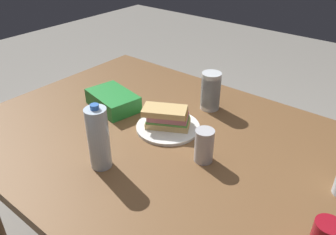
{
  "coord_description": "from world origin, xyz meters",
  "views": [
    {
      "loc": [
        -0.62,
        0.82,
        1.46
      ],
      "look_at": [
        0.09,
        -0.06,
        0.78
      ],
      "focal_mm": 36.05,
      "sensor_mm": 36.0,
      "label": 1
    }
  ],
  "objects_px": {
    "paper_plate": "(168,127)",
    "dining_table": "(176,160)",
    "soda_can_silver": "(204,146)",
    "water_bottle_tall": "(99,138)",
    "plastic_cup_stack": "(211,91)",
    "chip_bag": "(113,100)",
    "sandwich": "(167,117)"
  },
  "relations": [
    {
      "from": "paper_plate",
      "to": "dining_table",
      "type": "bearing_deg",
      "value": 145.28
    },
    {
      "from": "dining_table",
      "to": "soda_can_silver",
      "type": "height_order",
      "value": "soda_can_silver"
    },
    {
      "from": "water_bottle_tall",
      "to": "soda_can_silver",
      "type": "xyz_separation_m",
      "value": [
        -0.25,
        -0.24,
        -0.05
      ]
    },
    {
      "from": "dining_table",
      "to": "plastic_cup_stack",
      "type": "bearing_deg",
      "value": -80.32
    },
    {
      "from": "paper_plate",
      "to": "chip_bag",
      "type": "xyz_separation_m",
      "value": [
        0.3,
        0.02,
        0.03
      ]
    },
    {
      "from": "chip_bag",
      "to": "plastic_cup_stack",
      "type": "height_order",
      "value": "plastic_cup_stack"
    },
    {
      "from": "paper_plate",
      "to": "soda_can_silver",
      "type": "height_order",
      "value": "soda_can_silver"
    },
    {
      "from": "plastic_cup_stack",
      "to": "paper_plate",
      "type": "bearing_deg",
      "value": 80.99
    },
    {
      "from": "soda_can_silver",
      "to": "dining_table",
      "type": "bearing_deg",
      "value": -8.12
    },
    {
      "from": "sandwich",
      "to": "water_bottle_tall",
      "type": "distance_m",
      "value": 0.33
    },
    {
      "from": "sandwich",
      "to": "soda_can_silver",
      "type": "distance_m",
      "value": 0.24
    },
    {
      "from": "water_bottle_tall",
      "to": "dining_table",
      "type": "bearing_deg",
      "value": -115.03
    },
    {
      "from": "paper_plate",
      "to": "chip_bag",
      "type": "bearing_deg",
      "value": 3.42
    },
    {
      "from": "paper_plate",
      "to": "chip_bag",
      "type": "relative_size",
      "value": 1.11
    },
    {
      "from": "water_bottle_tall",
      "to": "plastic_cup_stack",
      "type": "bearing_deg",
      "value": -96.89
    },
    {
      "from": "soda_can_silver",
      "to": "sandwich",
      "type": "bearing_deg",
      "value": -19.21
    },
    {
      "from": "water_bottle_tall",
      "to": "plastic_cup_stack",
      "type": "height_order",
      "value": "water_bottle_tall"
    },
    {
      "from": "water_bottle_tall",
      "to": "chip_bag",
      "type": "bearing_deg",
      "value": -48.87
    },
    {
      "from": "paper_plate",
      "to": "plastic_cup_stack",
      "type": "distance_m",
      "value": 0.26
    },
    {
      "from": "dining_table",
      "to": "soda_can_silver",
      "type": "relative_size",
      "value": 13.43
    },
    {
      "from": "dining_table",
      "to": "chip_bag",
      "type": "distance_m",
      "value": 0.41
    },
    {
      "from": "dining_table",
      "to": "chip_bag",
      "type": "bearing_deg",
      "value": -6.71
    },
    {
      "from": "sandwich",
      "to": "chip_bag",
      "type": "bearing_deg",
      "value": 2.78
    },
    {
      "from": "paper_plate",
      "to": "plastic_cup_stack",
      "type": "bearing_deg",
      "value": -99.01
    },
    {
      "from": "plastic_cup_stack",
      "to": "soda_can_silver",
      "type": "height_order",
      "value": "plastic_cup_stack"
    },
    {
      "from": "dining_table",
      "to": "water_bottle_tall",
      "type": "distance_m",
      "value": 0.34
    },
    {
      "from": "dining_table",
      "to": "water_bottle_tall",
      "type": "relative_size",
      "value": 6.95
    },
    {
      "from": "sandwich",
      "to": "plastic_cup_stack",
      "type": "relative_size",
      "value": 1.2
    },
    {
      "from": "plastic_cup_stack",
      "to": "water_bottle_tall",
      "type": "bearing_deg",
      "value": 83.11
    },
    {
      "from": "chip_bag",
      "to": "water_bottle_tall",
      "type": "xyz_separation_m",
      "value": [
        -0.27,
        0.31,
        0.08
      ]
    },
    {
      "from": "dining_table",
      "to": "soda_can_silver",
      "type": "xyz_separation_m",
      "value": [
        -0.13,
        0.02,
        0.14
      ]
    },
    {
      "from": "sandwich",
      "to": "plastic_cup_stack",
      "type": "distance_m",
      "value": 0.25
    }
  ]
}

